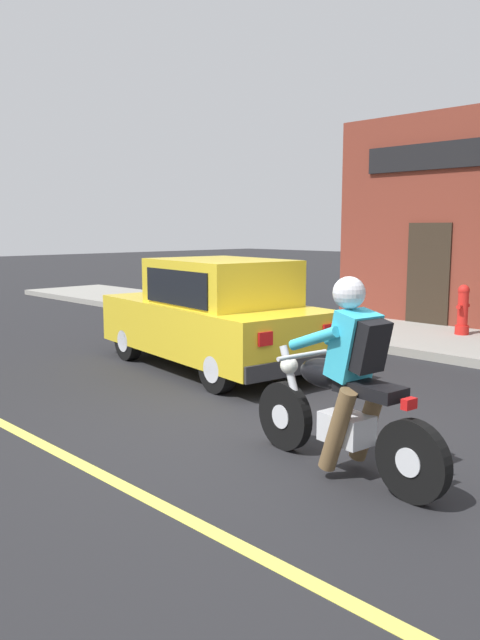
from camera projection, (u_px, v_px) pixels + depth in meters
name	position (u px, v px, depth m)	size (l,w,h in m)	color
ground_plane	(268.00, 430.00, 6.20)	(80.00, 80.00, 0.00)	black
sidewalk_curb	(346.00, 328.00, 12.08)	(2.60, 22.00, 0.14)	gray
motorcycle_with_rider	(345.00, 393.00, 5.03)	(0.62, 2.02, 1.62)	black
car_hatchback	(214.00, 316.00, 8.84)	(2.13, 3.96, 1.57)	black
fire_hydrant	(463.00, 310.00, 10.92)	(0.36, 0.24, 0.88)	red
traffic_cone	(299.00, 312.00, 11.70)	(0.36, 0.36, 0.60)	black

